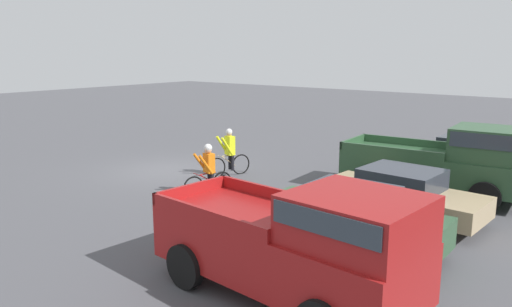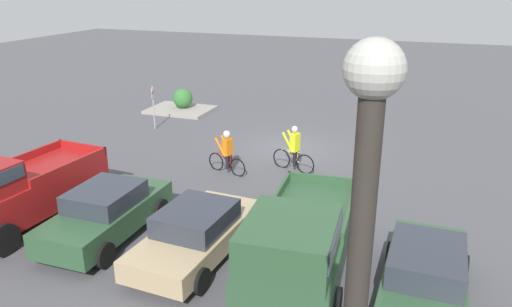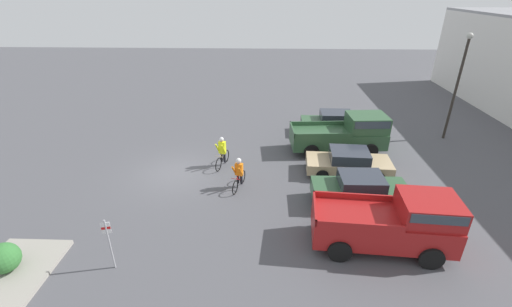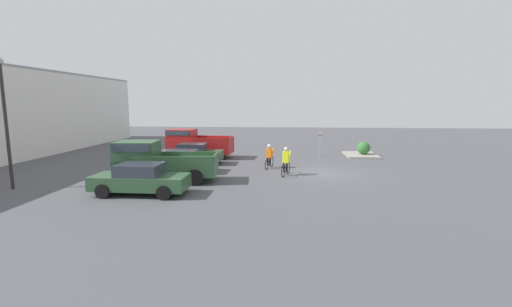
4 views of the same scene
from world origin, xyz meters
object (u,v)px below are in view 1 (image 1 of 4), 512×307
Objects in this scene: sedan_2 at (349,218)px; pickup_truck_1 at (299,242)px; cyclist_0 at (208,169)px; sedan_0 at (471,158)px; sedan_1 at (401,194)px; pickup_truck_0 at (452,160)px; cyclist_1 at (229,153)px.

sedan_2 is 2.91m from pickup_truck_1.
pickup_truck_1 is 7.30m from cyclist_0.
sedan_0 is 5.61m from sedan_1.
sedan_1 is 5.86m from cyclist_0.
cyclist_0 is (-1.21, -5.57, 0.09)m from sedan_2.
pickup_truck_0 is at bearing 171.42° from sedan_1.
pickup_truck_0 reaches higher than sedan_2.
cyclist_0 is at bearing -53.85° from pickup_truck_0.
sedan_0 is 9.31m from cyclist_0.
sedan_1 is at bearing -2.78° from sedan_0.
pickup_truck_0 is at bearing 3.25° from sedan_0.
pickup_truck_1 reaches higher than cyclist_0.
pickup_truck_1 is at bearing 0.04° from pickup_truck_0.
pickup_truck_1 is at bearing 10.11° from sedan_2.
cyclist_1 is at bearing -54.74° from sedan_0.
sedan_2 reaches higher than sedan_1.
sedan_2 is 0.82× the size of pickup_truck_1.
pickup_truck_0 is 7.50m from cyclist_1.
pickup_truck_1 is (5.63, 0.43, 0.49)m from sedan_1.
sedan_0 reaches higher than sedan_1.
sedan_1 is at bearing -8.58° from pickup_truck_0.
sedan_0 is at bearing -176.75° from pickup_truck_0.
pickup_truck_1 is (11.23, 0.16, 0.42)m from sedan_0.
cyclist_0 reaches higher than sedan_0.
cyclist_0 is at bearing -74.22° from sedan_1.
pickup_truck_0 is 2.91m from sedan_1.
sedan_0 is 1.07× the size of sedan_2.
cyclist_0 is 0.96× the size of cyclist_1.
sedan_1 is 2.53× the size of cyclist_1.
sedan_1 is (2.84, -0.43, -0.49)m from pickup_truck_0.
cyclist_1 is at bearing -153.92° from cyclist_0.
pickup_truck_0 is at bearing 107.02° from cyclist_1.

